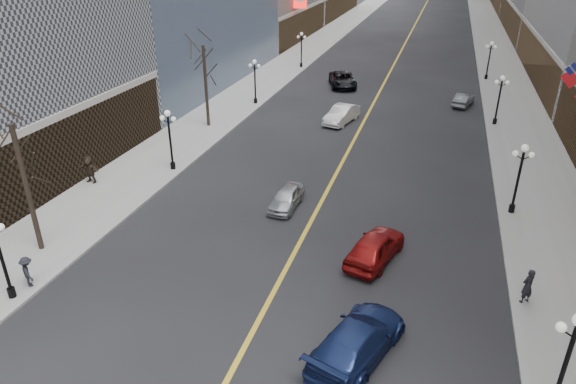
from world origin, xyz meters
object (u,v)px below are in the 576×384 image
Objects in this scene: streetlamp_east_1 at (520,172)px; streetlamp_west_1 at (170,134)px; car_sb_mid at (375,247)px; car_sb_far at (463,100)px; streetlamp_west_2 at (255,77)px; car_nb_far at (343,80)px; car_sb_near at (358,340)px; car_nb_mid at (342,114)px; car_nb_near at (286,198)px; streetlamp_west_3 at (301,46)px; streetlamp_east_0 at (568,356)px; streetlamp_east_2 at (500,95)px; ped_ne_corner at (528,286)px; streetlamp_east_3 at (490,56)px.

streetlamp_west_1 is at bearing 180.00° from streetlamp_east_1.
car_sb_mid reaches higher than car_sb_far.
streetlamp_west_2 is 12.39m from car_nb_far.
streetlamp_east_1 is 16.73m from car_sb_near.
car_nb_mid is at bearing 133.23° from streetlamp_east_1.
car_nb_mid reaches higher than car_nb_near.
streetlamp_west_3 is 23.56m from car_nb_mid.
car_sb_far is (-2.80, 39.67, -2.24)m from streetlamp_east_0.
car_nb_near is at bearing -17.77° from streetlamp_west_1.
streetlamp_east_2 is 14.35m from car_nb_mid.
car_nb_mid is 2.72× the size of ped_ne_corner.
streetlamp_west_3 is 40.41m from car_nb_near.
car_sb_near is (-7.18, -50.96, -2.07)m from streetlamp_east_3.
streetlamp_west_2 is (-23.60, 18.00, 0.00)m from streetlamp_east_1.
car_nb_far is at bearing -48.33° from streetlamp_west_3.
streetlamp_west_1 is at bearing 145.86° from streetlamp_east_0.
streetlamp_east_3 is (0.00, 36.00, 0.00)m from streetlamp_east_1.
car_nb_mid is at bearing 114.22° from streetlamp_east_0.
streetlamp_west_1 is (-23.60, 0.00, 0.00)m from streetlamp_east_1.
streetlamp_east_2 is at bearing -91.01° from car_sb_mid.
streetlamp_east_0 is 16.00m from streetlamp_east_1.
car_sb_far is at bearing -102.79° from streetlamp_east_3.
car_nb_mid is 30.37m from car_sb_near.
streetlamp_east_3 is at bearing -88.82° from car_sb_far.
car_sb_mid is at bearing -99.75° from streetlamp_east_3.
streetlamp_east_1 and streetlamp_west_2 have the same top height.
streetlamp_east_3 is at bearing 90.00° from streetlamp_east_1.
streetlamp_east_1 is at bearing -56.75° from streetlamp_west_3.
car_sb_far is (-2.80, 23.67, -2.24)m from streetlamp_east_1.
streetlamp_east_3 and streetlamp_west_2 have the same top height.
streetlamp_east_0 is at bearing 147.13° from car_sb_mid.
car_sb_near is 38.88m from car_sb_far.
streetlamp_east_2 is 18.00m from streetlamp_east_3.
car_sb_far is at bearing 69.56° from car_nb_near.
streetlamp_west_1 is (-23.60, -18.00, 0.00)m from streetlamp_east_2.
streetlamp_west_3 is at bearing 90.00° from streetlamp_west_2.
streetlamp_east_2 is at bearing 90.00° from streetlamp_east_0.
streetlamp_east_3 is 41.56m from car_nb_near.
ped_ne_corner is at bearing -91.22° from streetlamp_east_1.
streetlamp_east_2 is at bearing -37.33° from streetlamp_west_3.
streetlamp_east_3 is 1.00× the size of streetlamp_west_3.
streetlamp_east_2 is 1.12× the size of car_sb_far.
car_nb_near is 0.81× the size of car_sb_mid.
car_sb_near is (-7.18, 1.04, -2.07)m from streetlamp_east_0.
streetlamp_west_3 reaches higher than ped_ne_corner.
car_nb_near is at bearing -65.13° from streetlamp_west_2.
streetlamp_east_1 is 1.00× the size of streetlamp_east_2.
streetlamp_east_3 is 2.50× the size of ped_ne_corner.
streetlamp_east_1 is 20.25m from car_nb_mid.
streetlamp_east_0 is at bearing -90.00° from streetlamp_east_3.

